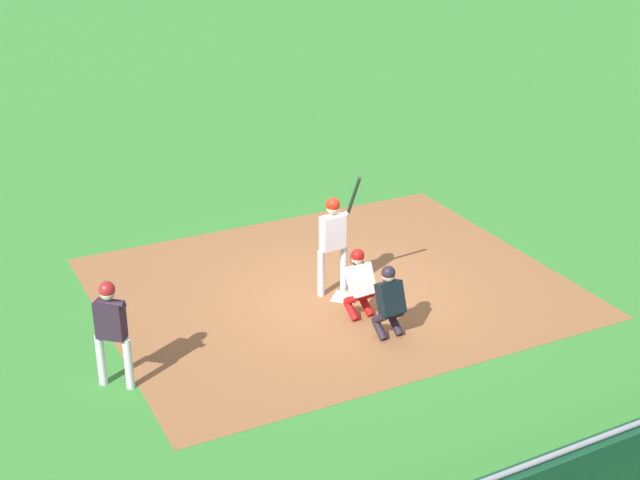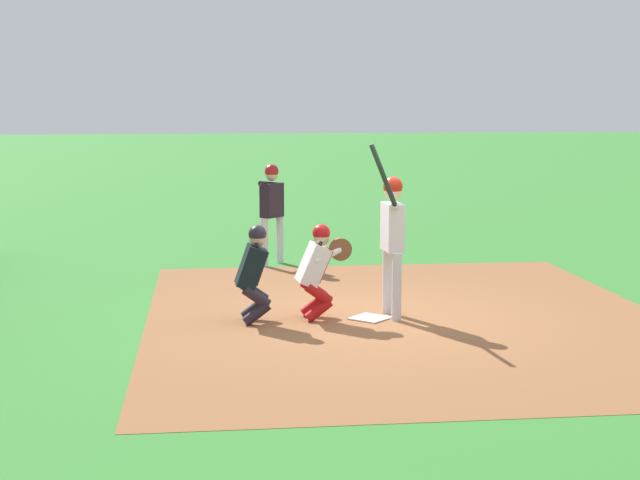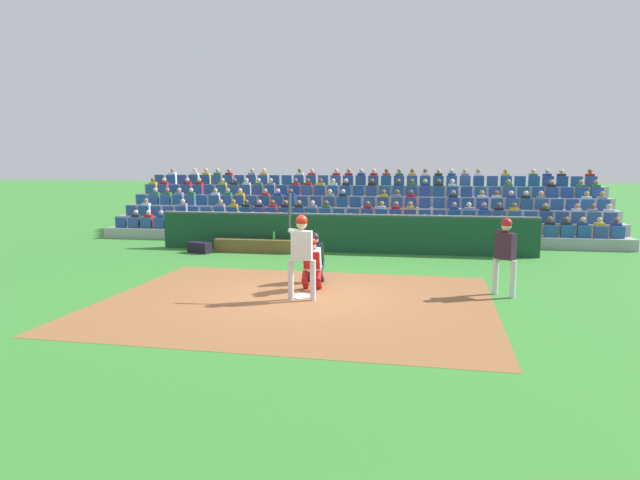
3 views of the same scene
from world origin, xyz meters
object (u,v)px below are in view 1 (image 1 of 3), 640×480
object	(u,v)px
batter_at_plate	(333,234)
on_deck_batter	(111,324)
home_plate_marker	(345,297)
home_plate_umpire	(389,299)
catcher_crouching	(359,279)

from	to	relation	value
batter_at_plate	on_deck_batter	world-z (taller)	batter_at_plate
home_plate_marker	on_deck_batter	xyz separation A→B (m)	(-4.53, -0.90, 1.08)
batter_at_plate	home_plate_umpire	bearing A→B (deg)	-88.22
batter_at_plate	catcher_crouching	world-z (taller)	batter_at_plate
home_plate_umpire	home_plate_marker	bearing A→B (deg)	89.10
catcher_crouching	on_deck_batter	xyz separation A→B (m)	(-4.42, -0.21, 0.38)
catcher_crouching	home_plate_umpire	world-z (taller)	home_plate_umpire
home_plate_marker	catcher_crouching	distance (m)	0.99
home_plate_marker	on_deck_batter	bearing A→B (deg)	-168.75
batter_at_plate	catcher_crouching	distance (m)	1.10
catcher_crouching	on_deck_batter	bearing A→B (deg)	-177.23
home_plate_marker	home_plate_umpire	distance (m)	1.69
batter_at_plate	catcher_crouching	bearing A→B (deg)	-91.53
batter_at_plate	home_plate_marker	bearing A→B (deg)	-75.15
home_plate_marker	catcher_crouching	size ratio (longest dim) A/B	0.34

